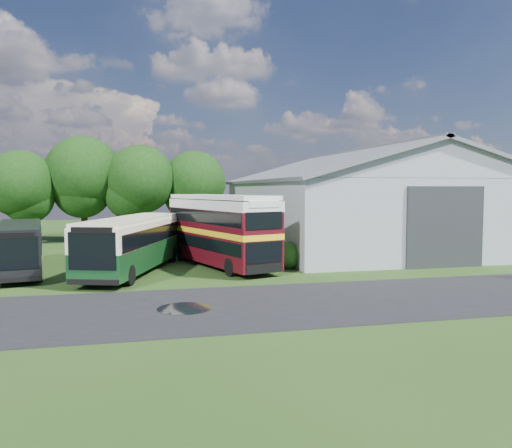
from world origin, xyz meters
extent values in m
plane|color=#1D3912|center=(0.00, 0.00, 0.00)|extent=(120.00, 120.00, 0.00)
cube|color=black|center=(3.00, -3.00, 0.00)|extent=(60.00, 8.00, 0.02)
cylinder|color=black|center=(-1.50, -3.00, 0.00)|extent=(2.20, 2.20, 0.01)
cube|color=gray|center=(15.00, 16.00, 2.75)|extent=(18.00, 24.00, 5.50)
cube|color=#2D3033|center=(15.00, 3.92, 2.50)|extent=(5.20, 0.18, 5.00)
cylinder|color=black|center=(-13.00, 23.50, 1.53)|extent=(0.56, 0.56, 3.06)
sphere|color=black|center=(-13.00, 23.50, 5.27)|extent=(5.78, 5.78, 5.78)
cylinder|color=black|center=(-8.00, 24.80, 1.80)|extent=(0.56, 0.56, 3.60)
sphere|color=black|center=(-8.00, 24.80, 6.20)|extent=(6.80, 6.80, 6.80)
cylinder|color=black|center=(-3.00, 23.80, 1.66)|extent=(0.56, 0.56, 3.31)
sphere|color=black|center=(-3.00, 23.80, 5.70)|extent=(6.26, 6.26, 6.26)
cylinder|color=black|center=(2.00, 24.60, 1.58)|extent=(0.56, 0.56, 3.17)
sphere|color=black|center=(2.00, 24.60, 5.46)|extent=(5.98, 5.98, 5.98)
sphere|color=#194714|center=(5.60, 6.00, 0.00)|extent=(1.70, 1.70, 1.70)
sphere|color=#194714|center=(5.60, 8.00, 0.00)|extent=(1.60, 1.60, 1.60)
sphere|color=#194714|center=(5.60, 10.00, 0.00)|extent=(1.80, 1.80, 1.80)
cube|color=#0E3617|center=(-3.51, 6.76, 1.75)|extent=(6.27, 11.82, 2.88)
cube|color=#410911|center=(1.72, 7.67, 2.39)|extent=(5.68, 10.69, 4.15)
cube|color=black|center=(-9.95, 8.12, 1.56)|extent=(4.13, 10.54, 2.56)
camera|label=1|loc=(-3.27, -22.91, 4.82)|focal=35.00mm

